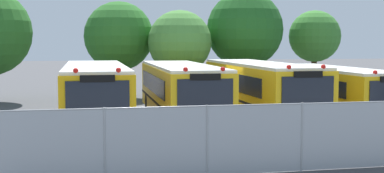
{
  "coord_description": "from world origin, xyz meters",
  "views": [
    {
      "loc": [
        -6.06,
        -22.96,
        3.6
      ],
      "look_at": [
        -1.37,
        0.0,
        1.6
      ],
      "focal_mm": 48.97,
      "sensor_mm": 36.0,
      "label": 1
    }
  ],
  "objects_px": {
    "school_bus_2": "(259,88)",
    "traffic_cone": "(254,152)",
    "school_bus_1": "(181,90)",
    "school_bus_3": "(333,90)",
    "tree_2": "(181,43)",
    "tree_3": "(244,30)",
    "tree_1": "(120,36)",
    "school_bus_0": "(95,92)",
    "tree_4": "(315,36)"
  },
  "relations": [
    {
      "from": "school_bus_1",
      "to": "tree_2",
      "type": "relative_size",
      "value": 1.89
    },
    {
      "from": "tree_3",
      "to": "traffic_cone",
      "type": "bearing_deg",
      "value": -106.13
    },
    {
      "from": "school_bus_1",
      "to": "tree_1",
      "type": "bearing_deg",
      "value": -78.87
    },
    {
      "from": "school_bus_1",
      "to": "school_bus_0",
      "type": "bearing_deg",
      "value": 5.33
    },
    {
      "from": "school_bus_0",
      "to": "tree_1",
      "type": "relative_size",
      "value": 1.77
    },
    {
      "from": "school_bus_3",
      "to": "tree_2",
      "type": "relative_size",
      "value": 1.75
    },
    {
      "from": "school_bus_1",
      "to": "tree_3",
      "type": "distance_m",
      "value": 11.43
    },
    {
      "from": "traffic_cone",
      "to": "school_bus_1",
      "type": "bearing_deg",
      "value": 95.72
    },
    {
      "from": "school_bus_3",
      "to": "tree_1",
      "type": "distance_m",
      "value": 14.55
    },
    {
      "from": "school_bus_0",
      "to": "school_bus_1",
      "type": "distance_m",
      "value": 3.82
    },
    {
      "from": "tree_3",
      "to": "tree_4",
      "type": "xyz_separation_m",
      "value": [
        5.2,
        0.59,
        -0.34
      ]
    },
    {
      "from": "tree_4",
      "to": "school_bus_2",
      "type": "bearing_deg",
      "value": -126.15
    },
    {
      "from": "school_bus_0",
      "to": "tree_1",
      "type": "xyz_separation_m",
      "value": [
        1.82,
        10.95,
        2.51
      ]
    },
    {
      "from": "school_bus_1",
      "to": "school_bus_2",
      "type": "bearing_deg",
      "value": 179.33
    },
    {
      "from": "school_bus_0",
      "to": "tree_3",
      "type": "xyz_separation_m",
      "value": [
        9.64,
        9.71,
        2.91
      ]
    },
    {
      "from": "school_bus_3",
      "to": "tree_4",
      "type": "xyz_separation_m",
      "value": [
        3.71,
        10.21,
        2.68
      ]
    },
    {
      "from": "school_bus_0",
      "to": "school_bus_3",
      "type": "distance_m",
      "value": 11.13
    },
    {
      "from": "school_bus_2",
      "to": "traffic_cone",
      "type": "distance_m",
      "value": 8.53
    },
    {
      "from": "tree_1",
      "to": "school_bus_3",
      "type": "bearing_deg",
      "value": -49.37
    },
    {
      "from": "school_bus_1",
      "to": "tree_3",
      "type": "relative_size",
      "value": 1.52
    },
    {
      "from": "school_bus_2",
      "to": "traffic_cone",
      "type": "relative_size",
      "value": 22.18
    },
    {
      "from": "school_bus_1",
      "to": "traffic_cone",
      "type": "xyz_separation_m",
      "value": [
        0.8,
        -8.01,
        -1.19
      ]
    },
    {
      "from": "school_bus_1",
      "to": "traffic_cone",
      "type": "relative_size",
      "value": 21.83
    },
    {
      "from": "school_bus_3",
      "to": "school_bus_1",
      "type": "bearing_deg",
      "value": -2.7
    },
    {
      "from": "school_bus_1",
      "to": "tree_4",
      "type": "bearing_deg",
      "value": -137.35
    },
    {
      "from": "tree_2",
      "to": "tree_3",
      "type": "bearing_deg",
      "value": 11.08
    },
    {
      "from": "school_bus_2",
      "to": "school_bus_1",
      "type": "bearing_deg",
      "value": -2.11
    },
    {
      "from": "tree_3",
      "to": "tree_1",
      "type": "bearing_deg",
      "value": 170.98
    },
    {
      "from": "tree_2",
      "to": "tree_3",
      "type": "relative_size",
      "value": 0.81
    },
    {
      "from": "school_bus_3",
      "to": "tree_2",
      "type": "height_order",
      "value": "tree_2"
    },
    {
      "from": "school_bus_2",
      "to": "traffic_cone",
      "type": "xyz_separation_m",
      "value": [
        -2.89,
        -7.94,
        -1.22
      ]
    },
    {
      "from": "school_bus_3",
      "to": "tree_3",
      "type": "bearing_deg",
      "value": -82.07
    },
    {
      "from": "school_bus_3",
      "to": "tree_3",
      "type": "height_order",
      "value": "tree_3"
    },
    {
      "from": "school_bus_0",
      "to": "school_bus_1",
      "type": "bearing_deg",
      "value": -175.06
    },
    {
      "from": "tree_4",
      "to": "tree_1",
      "type": "bearing_deg",
      "value": 177.14
    },
    {
      "from": "school_bus_1",
      "to": "traffic_cone",
      "type": "height_order",
      "value": "school_bus_1"
    },
    {
      "from": "school_bus_1",
      "to": "tree_1",
      "type": "xyz_separation_m",
      "value": [
        -1.99,
        10.63,
        2.53
      ]
    },
    {
      "from": "tree_3",
      "to": "school_bus_2",
      "type": "bearing_deg",
      "value": -102.78
    },
    {
      "from": "school_bus_2",
      "to": "school_bus_3",
      "type": "relative_size",
      "value": 1.1
    },
    {
      "from": "tree_2",
      "to": "school_bus_3",
      "type": "bearing_deg",
      "value": -56.78
    },
    {
      "from": "school_bus_1",
      "to": "tree_2",
      "type": "distance_m",
      "value": 8.94
    },
    {
      "from": "tree_1",
      "to": "tree_2",
      "type": "height_order",
      "value": "tree_1"
    },
    {
      "from": "traffic_cone",
      "to": "tree_2",
      "type": "bearing_deg",
      "value": 87.33
    },
    {
      "from": "school_bus_0",
      "to": "school_bus_3",
      "type": "relative_size",
      "value": 1.13
    },
    {
      "from": "school_bus_3",
      "to": "tree_1",
      "type": "xyz_separation_m",
      "value": [
        -9.32,
        10.86,
        2.63
      ]
    },
    {
      "from": "tree_1",
      "to": "tree_2",
      "type": "bearing_deg",
      "value": -30.22
    },
    {
      "from": "tree_1",
      "to": "traffic_cone",
      "type": "bearing_deg",
      "value": -81.48
    },
    {
      "from": "tree_2",
      "to": "traffic_cone",
      "type": "relative_size",
      "value": 11.57
    },
    {
      "from": "traffic_cone",
      "to": "school_bus_0",
      "type": "bearing_deg",
      "value": 120.91
    },
    {
      "from": "school_bus_3",
      "to": "tree_2",
      "type": "xyz_separation_m",
      "value": [
        -5.75,
        8.78,
        2.19
      ]
    }
  ]
}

